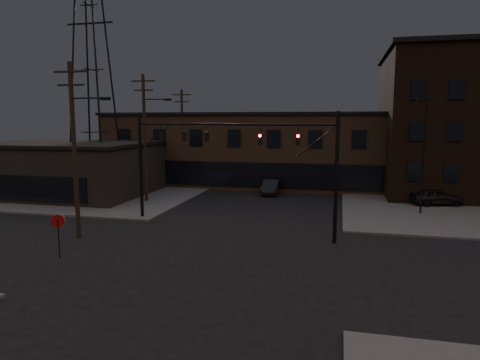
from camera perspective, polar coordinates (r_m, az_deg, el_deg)
name	(u,v)px	position (r m, az deg, el deg)	size (l,w,h in m)	color
ground	(211,258)	(23.79, -3.83, -10.33)	(140.00, 140.00, 0.00)	black
sidewalk_nw	(86,184)	(52.70, -19.89, -0.56)	(30.00, 30.00, 0.15)	#474744
building_row	(282,150)	(50.14, 5.58, 3.98)	(40.00, 12.00, 8.00)	brown
building_left	(68,170)	(46.36, -21.99, 1.25)	(16.00, 12.00, 5.00)	black
traffic_signal_near	(317,163)	(26.23, 10.29, 2.30)	(7.12, 0.24, 8.00)	black
traffic_signal_far	(156,153)	(32.57, -11.12, 3.51)	(7.12, 0.24, 8.00)	black
stop_sign	(58,225)	(25.13, -23.09, -5.60)	(0.72, 0.33, 2.48)	black
utility_pole_near	(75,146)	(28.61, -21.14, 4.24)	(3.70, 0.28, 11.00)	black
utility_pole_mid	(145,135)	(39.51, -12.50, 5.85)	(3.70, 0.28, 11.50)	black
utility_pole_far	(182,135)	(50.96, -7.70, 6.02)	(2.20, 0.28, 11.00)	black
transmission_tower	(92,70)	(46.92, -19.15, 13.71)	(7.00, 7.00, 25.00)	black
lot_light_a	(424,146)	(36.18, 23.35, 4.23)	(1.50, 0.28, 9.14)	black
parked_car_lot_a	(437,197)	(40.80, 24.74, -2.05)	(1.73, 4.29, 1.46)	black
car_crossing	(271,187)	(43.64, 4.19, -0.91)	(1.56, 4.47, 1.47)	black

